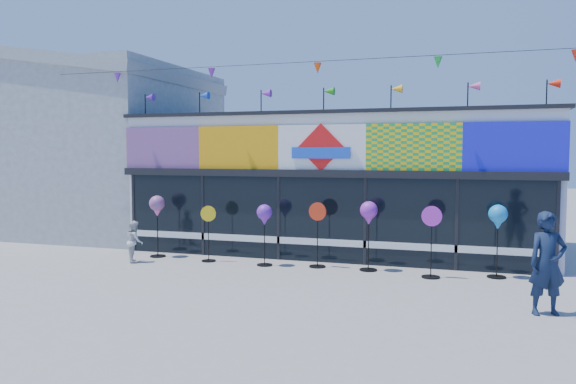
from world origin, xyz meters
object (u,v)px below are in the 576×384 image
at_px(spinner_2, 264,217).
at_px(spinner_5, 431,240).
at_px(spinner_3, 318,233).
at_px(spinner_6, 498,219).
at_px(spinner_4, 369,215).
at_px(adult_man, 547,263).
at_px(spinner_1, 208,232).
at_px(child, 135,241).
at_px(spinner_0, 157,208).

bearing_deg(spinner_2, spinner_5, -2.07).
height_order(spinner_2, spinner_3, spinner_3).
bearing_deg(spinner_6, spinner_3, -178.57).
relative_size(spinner_4, adult_man, 0.92).
height_order(spinner_1, adult_man, adult_man).
height_order(spinner_4, child, spinner_4).
relative_size(spinner_1, adult_man, 0.80).
bearing_deg(spinner_1, adult_man, -18.45).
distance_m(spinner_0, spinner_4, 6.02).
bearing_deg(spinner_5, child, -176.65).
relative_size(spinner_4, spinner_6, 1.01).
relative_size(spinner_5, child, 1.52).
bearing_deg(spinner_3, adult_man, -29.42).
bearing_deg(adult_man, spinner_5, 112.08).
bearing_deg(adult_man, spinner_0, 144.14).
height_order(spinner_0, spinner_2, spinner_0).
height_order(spinner_4, spinner_5, spinner_4).
bearing_deg(spinner_4, adult_man, -37.19).
xyz_separation_m(spinner_1, adult_man, (8.09, -2.70, 0.14)).
distance_m(spinner_1, spinner_6, 7.40).
bearing_deg(spinner_0, spinner_4, -0.33).
distance_m(spinner_1, spinner_4, 4.39).
distance_m(spinner_2, spinner_3, 1.45).
distance_m(spinner_4, spinner_6, 3.03).
bearing_deg(spinner_1, spinner_6, 2.09).
relative_size(spinner_0, child, 1.56).
bearing_deg(adult_man, spinner_6, 84.09).
relative_size(spinner_3, adult_man, 0.89).
distance_m(spinner_0, spinner_6, 9.05).
bearing_deg(spinner_3, spinner_2, -170.79).
bearing_deg(child, spinner_6, -121.75).
height_order(spinner_2, spinner_5, spinner_5).
xyz_separation_m(spinner_3, spinner_4, (1.32, -0.02, 0.51)).
relative_size(spinner_2, spinner_4, 0.92).
xyz_separation_m(spinner_1, spinner_2, (1.64, -0.06, 0.48)).
distance_m(spinner_5, adult_man, 3.32).
xyz_separation_m(spinner_4, spinner_5, (1.55, -0.36, -0.50)).
height_order(spinner_1, spinner_6, spinner_6).
distance_m(spinner_0, spinner_3, 4.72).
height_order(spinner_0, spinner_6, spinner_0).
height_order(spinner_0, spinner_1, spinner_0).
bearing_deg(spinner_6, spinner_2, -176.69).
bearing_deg(spinner_3, spinner_5, -7.47).
bearing_deg(spinner_0, spinner_1, -6.08).
xyz_separation_m(spinner_1, spinner_3, (3.02, 0.16, 0.09)).
height_order(spinner_1, child, spinner_1).
bearing_deg(spinner_5, spinner_0, 177.02).
xyz_separation_m(spinner_0, spinner_6, (9.05, 0.09, -0.01)).
distance_m(spinner_3, adult_man, 5.82).
bearing_deg(spinner_4, spinner_6, 2.38).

